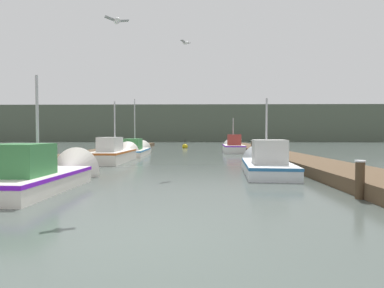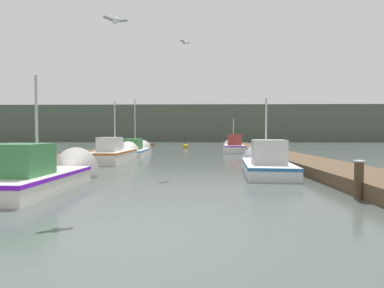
{
  "view_description": "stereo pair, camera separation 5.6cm",
  "coord_description": "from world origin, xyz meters",
  "px_view_note": "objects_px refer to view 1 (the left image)",
  "views": [
    {
      "loc": [
        0.95,
        -4.34,
        1.59
      ],
      "look_at": [
        0.59,
        13.41,
        1.0
      ],
      "focal_mm": 28.0,
      "sensor_mm": 36.0,
      "label": 1
    },
    {
      "loc": [
        1.0,
        -4.34,
        1.59
      ],
      "look_at": [
        0.59,
        13.41,
        1.0
      ],
      "focal_mm": 28.0,
      "sensor_mm": 36.0,
      "label": 2
    }
  ],
  "objects_px": {
    "fishing_boat_0": "(46,174)",
    "seagull_1": "(186,43)",
    "fishing_boat_1": "(265,163)",
    "fishing_boat_4": "(233,147)",
    "seagull_lead": "(117,21)",
    "fishing_boat_3": "(136,150)",
    "mooring_piling_2": "(253,148)",
    "mooring_piling_3": "(240,145)",
    "fishing_boat_2": "(117,153)",
    "mooring_piling_1": "(236,142)",
    "mooring_piling_0": "(360,179)",
    "channel_buoy": "(185,147)"
  },
  "relations": [
    {
      "from": "fishing_boat_2",
      "to": "mooring_piling_3",
      "type": "height_order",
      "value": "fishing_boat_2"
    },
    {
      "from": "fishing_boat_4",
      "to": "seagull_1",
      "type": "height_order",
      "value": "seagull_1"
    },
    {
      "from": "fishing_boat_2",
      "to": "mooring_piling_0",
      "type": "xyz_separation_m",
      "value": [
        8.76,
        -10.17,
        0.03
      ]
    },
    {
      "from": "fishing_boat_3",
      "to": "channel_buoy",
      "type": "bearing_deg",
      "value": 70.77
    },
    {
      "from": "fishing_boat_3",
      "to": "seagull_lead",
      "type": "height_order",
      "value": "seagull_lead"
    },
    {
      "from": "mooring_piling_2",
      "to": "mooring_piling_1",
      "type": "bearing_deg",
      "value": 89.96
    },
    {
      "from": "fishing_boat_2",
      "to": "fishing_boat_4",
      "type": "bearing_deg",
      "value": 49.55
    },
    {
      "from": "mooring_piling_1",
      "to": "channel_buoy",
      "type": "height_order",
      "value": "mooring_piling_1"
    },
    {
      "from": "seagull_lead",
      "to": "mooring_piling_0",
      "type": "bearing_deg",
      "value": -24.82
    },
    {
      "from": "mooring_piling_0",
      "to": "mooring_piling_3",
      "type": "bearing_deg",
      "value": 90.02
    },
    {
      "from": "fishing_boat_1",
      "to": "mooring_piling_0",
      "type": "relative_size",
      "value": 5.6
    },
    {
      "from": "mooring_piling_1",
      "to": "fishing_boat_3",
      "type": "bearing_deg",
      "value": -135.56
    },
    {
      "from": "fishing_boat_2",
      "to": "fishing_boat_3",
      "type": "relative_size",
      "value": 0.94
    },
    {
      "from": "fishing_boat_0",
      "to": "fishing_boat_1",
      "type": "xyz_separation_m",
      "value": [
        7.37,
        3.72,
        -0.01
      ]
    },
    {
      "from": "fishing_boat_2",
      "to": "mooring_piling_2",
      "type": "relative_size",
      "value": 5.01
    },
    {
      "from": "fishing_boat_4",
      "to": "seagull_1",
      "type": "relative_size",
      "value": 11.16
    },
    {
      "from": "mooring_piling_2",
      "to": "seagull_lead",
      "type": "xyz_separation_m",
      "value": [
        -5.83,
        -14.59,
        3.63
      ]
    },
    {
      "from": "fishing_boat_4",
      "to": "channel_buoy",
      "type": "height_order",
      "value": "fishing_boat_4"
    },
    {
      "from": "fishing_boat_2",
      "to": "fishing_boat_0",
      "type": "bearing_deg",
      "value": -87.92
    },
    {
      "from": "fishing_boat_0",
      "to": "mooring_piling_3",
      "type": "height_order",
      "value": "fishing_boat_0"
    },
    {
      "from": "fishing_boat_1",
      "to": "seagull_lead",
      "type": "bearing_deg",
      "value": -124.4
    },
    {
      "from": "fishing_boat_4",
      "to": "fishing_boat_1",
      "type": "bearing_deg",
      "value": -89.18
    },
    {
      "from": "fishing_boat_4",
      "to": "mooring_piling_1",
      "type": "relative_size",
      "value": 4.18
    },
    {
      "from": "fishing_boat_0",
      "to": "channel_buoy",
      "type": "bearing_deg",
      "value": 84.38
    },
    {
      "from": "fishing_boat_3",
      "to": "mooring_piling_2",
      "type": "xyz_separation_m",
      "value": [
        8.77,
        -1.37,
        0.2
      ]
    },
    {
      "from": "fishing_boat_4",
      "to": "mooring_piling_1",
      "type": "bearing_deg",
      "value": 81.79
    },
    {
      "from": "mooring_piling_2",
      "to": "seagull_lead",
      "type": "relative_size",
      "value": 2.12
    },
    {
      "from": "channel_buoy",
      "to": "fishing_boat_4",
      "type": "bearing_deg",
      "value": -56.32
    },
    {
      "from": "fishing_boat_4",
      "to": "mooring_piling_2",
      "type": "distance_m",
      "value": 5.16
    },
    {
      "from": "fishing_boat_2",
      "to": "mooring_piling_3",
      "type": "bearing_deg",
      "value": 51.44
    },
    {
      "from": "fishing_boat_1",
      "to": "fishing_boat_4",
      "type": "distance_m",
      "value": 14.07
    },
    {
      "from": "fishing_boat_4",
      "to": "seagull_lead",
      "type": "height_order",
      "value": "seagull_lead"
    },
    {
      "from": "fishing_boat_1",
      "to": "fishing_boat_4",
      "type": "relative_size",
      "value": 0.92
    },
    {
      "from": "fishing_boat_0",
      "to": "seagull_1",
      "type": "distance_m",
      "value": 7.35
    },
    {
      "from": "fishing_boat_0",
      "to": "seagull_1",
      "type": "xyz_separation_m",
      "value": [
        4.05,
        3.61,
        4.96
      ]
    },
    {
      "from": "mooring_piling_2",
      "to": "seagull_lead",
      "type": "height_order",
      "value": "seagull_lead"
    },
    {
      "from": "fishing_boat_1",
      "to": "fishing_boat_2",
      "type": "xyz_separation_m",
      "value": [
        -7.61,
        4.99,
        0.07
      ]
    },
    {
      "from": "fishing_boat_4",
      "to": "seagull_1",
      "type": "distance_m",
      "value": 15.43
    },
    {
      "from": "fishing_boat_1",
      "to": "fishing_boat_4",
      "type": "height_order",
      "value": "fishing_boat_1"
    },
    {
      "from": "mooring_piling_2",
      "to": "fishing_boat_2",
      "type": "bearing_deg",
      "value": -155.49
    },
    {
      "from": "mooring_piling_3",
      "to": "fishing_boat_2",
      "type": "bearing_deg",
      "value": -129.11
    },
    {
      "from": "fishing_boat_0",
      "to": "fishing_boat_1",
      "type": "distance_m",
      "value": 8.26
    },
    {
      "from": "seagull_lead",
      "to": "channel_buoy",
      "type": "bearing_deg",
      "value": 60.17
    },
    {
      "from": "fishing_boat_2",
      "to": "seagull_lead",
      "type": "bearing_deg",
      "value": -74.01
    },
    {
      "from": "mooring_piling_0",
      "to": "fishing_boat_4",
      "type": "bearing_deg",
      "value": 92.59
    },
    {
      "from": "mooring_piling_1",
      "to": "seagull_lead",
      "type": "bearing_deg",
      "value": -103.37
    },
    {
      "from": "mooring_piling_0",
      "to": "fishing_boat_2",
      "type": "bearing_deg",
      "value": 130.73
    },
    {
      "from": "fishing_boat_1",
      "to": "mooring_piling_1",
      "type": "height_order",
      "value": "fishing_boat_1"
    },
    {
      "from": "fishing_boat_1",
      "to": "seagull_1",
      "type": "distance_m",
      "value": 5.98
    },
    {
      "from": "fishing_boat_3",
      "to": "mooring_piling_1",
      "type": "distance_m",
      "value": 12.3
    }
  ]
}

